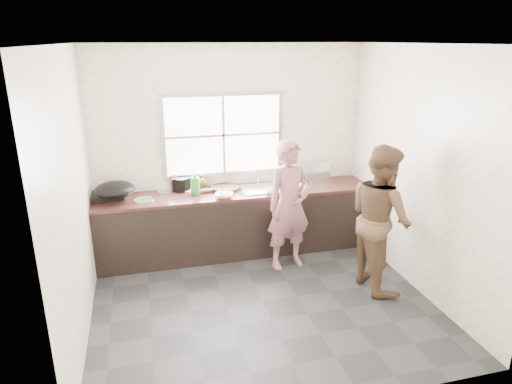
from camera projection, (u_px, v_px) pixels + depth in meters
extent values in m
cube|color=#29292B|center=(262.00, 301.00, 5.02)|extent=(3.60, 3.20, 0.01)
cube|color=silver|center=(263.00, 43.00, 4.16)|extent=(3.60, 3.20, 0.01)
cube|color=silver|center=(231.00, 149.00, 6.06)|extent=(3.60, 0.01, 2.70)
cube|color=beige|center=(72.00, 200.00, 4.16)|extent=(0.01, 3.20, 2.70)
cube|color=beige|center=(420.00, 172.00, 5.02)|extent=(0.01, 3.20, 2.70)
cube|color=silver|center=(325.00, 253.00, 3.12)|extent=(3.60, 0.01, 2.70)
cube|color=black|center=(237.00, 223.00, 6.08)|extent=(3.60, 0.62, 0.82)
cube|color=#391C17|center=(236.00, 193.00, 5.94)|extent=(3.60, 0.64, 0.04)
cube|color=silver|center=(262.00, 189.00, 6.01)|extent=(0.55, 0.45, 0.02)
cylinder|color=silver|center=(258.00, 174.00, 6.15)|extent=(0.02, 0.02, 0.30)
cube|color=#9EA0A5|center=(223.00, 135.00, 5.96)|extent=(1.60, 0.05, 1.10)
cube|color=white|center=(224.00, 135.00, 5.94)|extent=(1.50, 0.01, 1.00)
imported|color=#A8656F|center=(289.00, 209.00, 5.59)|extent=(0.61, 0.46, 1.52)
imported|color=brown|center=(380.00, 218.00, 5.12)|extent=(0.67, 0.85, 1.67)
cylinder|color=black|center=(225.00, 188.00, 6.00)|extent=(0.49, 0.49, 0.04)
cube|color=silver|center=(206.00, 189.00, 5.87)|extent=(0.18, 0.09, 0.01)
imported|color=white|center=(224.00, 196.00, 5.68)|extent=(0.28, 0.28, 0.06)
imported|color=white|center=(293.00, 187.00, 6.01)|extent=(0.20, 0.20, 0.06)
imported|color=white|center=(272.00, 191.00, 5.83)|extent=(0.28, 0.28, 0.07)
cylinder|color=black|center=(181.00, 184.00, 5.95)|extent=(0.31, 0.31, 0.17)
cylinder|color=silver|center=(190.00, 190.00, 5.96)|extent=(0.26, 0.26, 0.02)
imported|color=green|center=(195.00, 183.00, 5.75)|extent=(0.15, 0.15, 0.31)
imported|color=#422010|center=(175.00, 183.00, 5.93)|extent=(0.12, 0.13, 0.21)
imported|color=#443011|center=(201.00, 182.00, 6.01)|extent=(0.16, 0.16, 0.19)
cylinder|color=white|center=(181.00, 187.00, 5.96)|extent=(0.07, 0.07, 0.09)
cube|color=black|center=(104.00, 195.00, 5.70)|extent=(0.49, 0.49, 0.07)
ellipsoid|color=black|center=(115.00, 190.00, 5.52)|extent=(0.57, 0.57, 0.18)
cube|color=#B9BCC0|center=(314.00, 170.00, 6.38)|extent=(0.38, 0.28, 0.27)
cylinder|color=silver|center=(144.00, 200.00, 5.59)|extent=(0.32, 0.32, 0.01)
cylinder|color=#AFB1B6|center=(167.00, 191.00, 5.92)|extent=(0.31, 0.31, 0.01)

